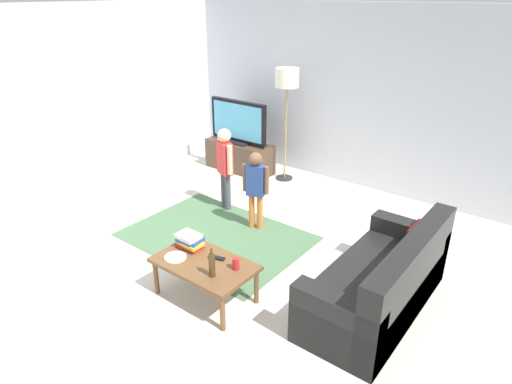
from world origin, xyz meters
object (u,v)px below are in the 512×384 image
at_px(child_near_tv, 225,162).
at_px(floor_lamp, 287,84).
at_px(tv_remote, 216,258).
at_px(tv, 238,122).
at_px(child_center, 256,184).
at_px(tv_stand, 240,157).
at_px(bottle, 212,265).
at_px(book_stack, 190,241).
at_px(soda_can, 236,264).
at_px(plate, 175,257).
at_px(couch, 384,285).
at_px(coffee_table, 205,266).

bearing_deg(child_near_tv, floor_lamp, 88.02).
relative_size(child_near_tv, tv_remote, 6.84).
relative_size(tv, child_center, 1.06).
bearing_deg(tv_stand, bottle, -54.19).
xyz_separation_m(child_near_tv, book_stack, (0.89, -1.57, -0.20)).
relative_size(tv, soda_can, 9.17).
bearing_deg(plate, child_near_tv, 117.03).
relative_size(child_near_tv, child_center, 1.12).
height_order(tv, couch, tv).
relative_size(book_stack, tv_remote, 1.73).
bearing_deg(plate, tv, 119.30).
distance_m(couch, child_near_tv, 2.82).
relative_size(coffee_table, soda_can, 8.33).
height_order(tv, soda_can, tv).
height_order(tv, plate, tv).
distance_m(tv_stand, child_near_tv, 1.54).
bearing_deg(child_center, book_stack, -81.82).
xyz_separation_m(floor_lamp, bottle, (1.37, -3.19, -1.00)).
height_order(book_stack, bottle, bottle).
bearing_deg(tv_stand, tv, -90.00).
bearing_deg(child_near_tv, tv_stand, 122.01).
distance_m(coffee_table, soda_can, 0.35).
xyz_separation_m(bottle, plate, (-0.50, 0.00, -0.11)).
height_order(coffee_table, book_stack, book_stack).
distance_m(tv_stand, tv, 0.60).
bearing_deg(soda_can, bottle, -114.44).
bearing_deg(couch, plate, -150.06).
bearing_deg(tv, floor_lamp, 11.82).
bearing_deg(tv_remote, tv_stand, 108.50).
xyz_separation_m(child_center, bottle, (0.72, -1.58, -0.08)).
relative_size(child_near_tv, plate, 5.28).
xyz_separation_m(bottle, tv_remote, (-0.17, 0.24, -0.11)).
distance_m(child_center, soda_can, 1.60).
distance_m(floor_lamp, child_center, 1.96).
relative_size(tv_stand, couch, 0.67).
distance_m(tv, bottle, 3.74).
height_order(floor_lamp, soda_can, floor_lamp).
xyz_separation_m(couch, tv_remote, (-1.43, -0.78, 0.14)).
xyz_separation_m(tv_stand, tv_remote, (2.02, -2.80, 0.19)).
height_order(floor_lamp, coffee_table, floor_lamp).
height_order(child_near_tv, tv_remote, child_near_tv).
height_order(tv, tv_remote, tv).
relative_size(child_center, bottle, 3.53).
xyz_separation_m(tv_stand, child_center, (1.47, -1.46, 0.38)).
height_order(tv, coffee_table, tv).
bearing_deg(book_stack, child_near_tv, 119.62).
xyz_separation_m(tv, couch, (3.46, -2.00, -0.56)).
xyz_separation_m(child_near_tv, bottle, (1.42, -1.80, -0.16)).
height_order(tv, child_center, tv).
xyz_separation_m(coffee_table, tv_remote, (0.05, 0.12, 0.06)).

